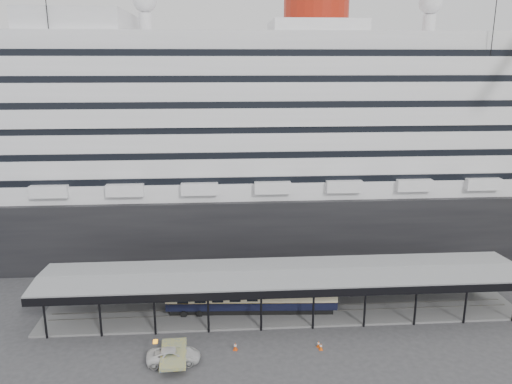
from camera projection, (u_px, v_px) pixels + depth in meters
ground at (288, 334)px, 54.48m from camera, size 200.00×200.00×0.00m
cruise_ship at (264, 128)px, 80.72m from camera, size 130.00×30.00×43.90m
platform_canopy at (283, 293)px, 58.71m from camera, size 56.00×9.18×5.30m
port_truck at (174, 356)px, 49.11m from camera, size 5.36×2.68×1.46m
pullman_carriage at (252, 294)px, 58.45m from camera, size 20.00×3.63×19.53m
traffic_cone_left at (235, 346)px, 51.29m from camera, size 0.51×0.51×0.85m
traffic_cone_mid at (318, 344)px, 51.83m from camera, size 0.46×0.46×0.70m
traffic_cone_right at (321, 346)px, 51.34m from camera, size 0.39×0.39×0.75m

